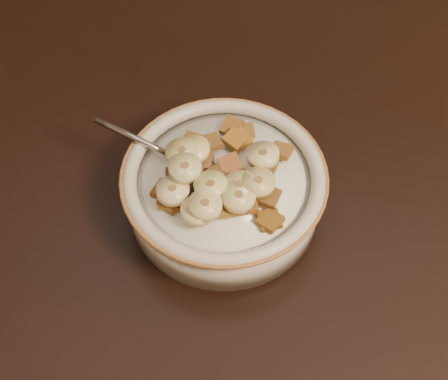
{
  "coord_description": "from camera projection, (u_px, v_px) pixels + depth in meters",
  "views": [
    {
      "loc": [
        -0.11,
        -0.53,
        1.29
      ],
      "look_at": [
        -0.12,
        -0.18,
        0.78
      ],
      "focal_mm": 50.0,
      "sensor_mm": 36.0,
      "label": 1
    }
  ],
  "objects": [
    {
      "name": "cereal_square_1",
      "position": [
        224.0,
        201.0,
        0.57
      ],
      "size": [
        0.02,
        0.02,
        0.01
      ],
      "primitive_type": "cube",
      "rotation": [
        -0.25,
        -0.05,
        2.95
      ],
      "color": "brown",
      "rests_on": "milk"
    },
    {
      "name": "banana_slice_5",
      "position": [
        182.0,
        153.0,
        0.59
      ],
      "size": [
        0.04,
        0.04,
        0.01
      ],
      "primitive_type": "cylinder",
      "rotation": [
        -0.08,
        -0.07,
        0.76
      ],
      "color": "#F0DF7E",
      "rests_on": "milk"
    },
    {
      "name": "cereal_square_13",
      "position": [
        239.0,
        140.0,
        0.62
      ],
      "size": [
        0.03,
        0.03,
        0.01
      ],
      "primitive_type": "cube",
      "rotation": [
        0.19,
        -0.12,
        0.64
      ],
      "color": "#905D17",
      "rests_on": "milk"
    },
    {
      "name": "cereal_square_0",
      "position": [
        232.0,
        127.0,
        0.63
      ],
      "size": [
        0.03,
        0.03,
        0.01
      ],
      "primitive_type": "cube",
      "rotation": [
        -0.22,
        -0.01,
        2.76
      ],
      "color": "brown",
      "rests_on": "milk"
    },
    {
      "name": "cereal_square_3",
      "position": [
        171.0,
        202.0,
        0.58
      ],
      "size": [
        0.03,
        0.03,
        0.01
      ],
      "primitive_type": "cube",
      "rotation": [
        -0.08,
        -0.14,
        2.58
      ],
      "color": "brown",
      "rests_on": "milk"
    },
    {
      "name": "cereal_square_17",
      "position": [
        191.0,
        159.0,
        0.6
      ],
      "size": [
        0.03,
        0.03,
        0.01
      ],
      "primitive_type": "cube",
      "rotation": [
        0.03,
        -0.05,
        2.59
      ],
      "color": "brown",
      "rests_on": "milk"
    },
    {
      "name": "cereal_square_9",
      "position": [
        202.0,
        162.0,
        0.6
      ],
      "size": [
        0.02,
        0.02,
        0.01
      ],
      "primitive_type": "cube",
      "rotation": [
        -0.22,
        -0.01,
        1.49
      ],
      "color": "brown",
      "rests_on": "milk"
    },
    {
      "name": "cereal_square_26",
      "position": [
        266.0,
        167.0,
        0.6
      ],
      "size": [
        0.03,
        0.03,
        0.01
      ],
      "primitive_type": "cube",
      "rotation": [
        -0.12,
        0.12,
        2.8
      ],
      "color": "brown",
      "rests_on": "milk"
    },
    {
      "name": "cereal_square_23",
      "position": [
        176.0,
        177.0,
        0.59
      ],
      "size": [
        0.02,
        0.02,
        0.01
      ],
      "primitive_type": "cube",
      "rotation": [
        -0.01,
        0.11,
        0.16
      ],
      "color": "brown",
      "rests_on": "milk"
    },
    {
      "name": "cereal_square_14",
      "position": [
        281.0,
        151.0,
        0.61
      ],
      "size": [
        0.03,
        0.03,
        0.01
      ],
      "primitive_type": "cube",
      "rotation": [
        0.17,
        0.11,
        2.78
      ],
      "color": "#97621A",
      "rests_on": "milk"
    },
    {
      "name": "cereal_square_25",
      "position": [
        230.0,
        165.0,
        0.58
      ],
      "size": [
        0.03,
        0.03,
        0.01
      ],
      "primitive_type": "cube",
      "rotation": [
        0.03,
        -0.16,
        0.45
      ],
      "color": "brown",
      "rests_on": "milk"
    },
    {
      "name": "cereal_square_20",
      "position": [
        224.0,
        207.0,
        0.57
      ],
      "size": [
        0.02,
        0.02,
        0.01
      ],
      "primitive_type": "cube",
      "rotation": [
        -0.09,
        0.13,
        0.2
      ],
      "color": "olive",
      "rests_on": "milk"
    },
    {
      "name": "banana_slice_2",
      "position": [
        185.0,
        168.0,
        0.58
      ],
      "size": [
        0.04,
        0.04,
        0.01
      ],
      "primitive_type": "cylinder",
      "rotation": [
        0.03,
        0.01,
        0.65
      ],
      "color": "#DECE87",
      "rests_on": "milk"
    },
    {
      "name": "cereal_bowl",
      "position": [
        224.0,
        194.0,
        0.62
      ],
      "size": [
        0.19,
        0.19,
        0.05
      ],
      "primitive_type": "cylinder",
      "color": "beige",
      "rests_on": "table"
    },
    {
      "name": "cereal_square_12",
      "position": [
        255.0,
        185.0,
        0.58
      ],
      "size": [
        0.03,
        0.03,
        0.01
      ],
      "primitive_type": "cube",
      "rotation": [
        0.19,
        -0.04,
        0.81
      ],
      "color": "brown",
      "rests_on": "milk"
    },
    {
      "name": "banana_slice_0",
      "position": [
        194.0,
        150.0,
        0.59
      ],
      "size": [
        0.04,
        0.04,
        0.01
      ],
      "primitive_type": "cylinder",
      "rotation": [
        -0.02,
        0.07,
        2.85
      ],
      "color": "#F7D481",
      "rests_on": "milk"
    },
    {
      "name": "banana_slice_10",
      "position": [
        258.0,
        183.0,
        0.57
      ],
      "size": [
        0.04,
        0.04,
        0.01
      ],
      "primitive_type": "cylinder",
      "rotation": [
        0.05,
        0.01,
        1.85
      ],
      "color": "#E3CC85",
      "rests_on": "milk"
    },
    {
      "name": "floor",
      "position": [
        283.0,
        338.0,
        1.4
      ],
      "size": [
        4.0,
        4.5,
        0.1
      ],
      "primitive_type": "cube",
      "color": "#422816",
      "rests_on": "ground"
    },
    {
      "name": "cereal_square_11",
      "position": [
        194.0,
        177.0,
        0.58
      ],
      "size": [
        0.03,
        0.03,
        0.01
      ],
      "primitive_type": "cube",
      "rotation": [
        0.16,
        0.04,
        1.9
      ],
      "color": "olive",
      "rests_on": "milk"
    },
    {
      "name": "banana_slice_3",
      "position": [
        211.0,
        186.0,
        0.57
      ],
      "size": [
        0.04,
        0.04,
        0.01
      ],
      "primitive_type": "cylinder",
      "rotation": [
        -0.01,
        0.11,
        2.41
      ],
      "color": "#D8C872",
      "rests_on": "milk"
    },
    {
      "name": "cereal_square_8",
      "position": [
        268.0,
        196.0,
        0.58
      ],
      "size": [
        0.03,
        0.03,
        0.01
      ],
      "primitive_type": "cube",
      "rotation": [
        -0.06,
        -0.07,
        2.78
      ],
      "color": "brown",
      "rests_on": "milk"
    },
    {
      "name": "banana_slice_9",
      "position": [
        197.0,
        211.0,
        0.56
      ],
      "size": [
        0.04,
        0.04,
        0.01
      ],
      "primitive_type": "cylinder",
      "rotation": [
        0.11,
        0.05,
        2.58
      ],
      "color": "#E6CF84",
      "rests_on": "milk"
    },
    {
      "name": "cereal_square_6",
      "position": [
        269.0,
        220.0,
        0.57
      ],
      "size": [
        0.03,
        0.03,
        0.01
      ],
      "primitive_type": "cube",
      "rotation": [
        0.0,
        -0.03,
        1.88
      ],
      "color": "brown",
      "rests_on": "milk"
    },
    {
      "name": "cereal_square_5",
      "position": [
        169.0,
        201.0,
        0.58
      ],
      "size": [
        0.02,
        0.02,
        0.01
      ],
      "primitive_type": "cube",
      "rotation": [
        -0.17,
        0.08,
        0.02
      ],
      "color": "brown",
      "rests_on": "milk"
    },
    {
      "name": "banana_slice_7",
      "position": [
        173.0,
        191.0,
        0.57
      ],
      "size": [
        0.04,
        0.04,
        0.01
      ],
      "primitive_type": "cylinder",
      "rotation": [
        -0.01,
        0.08,
        1.29
      ],
      "color": "#F7E3A4",
      "rests_on": "milk"
    },
    {
      "name": "cereal_square_7",
      "position": [
        211.0,
        142.0,
        0.62
      ],
      "size": [
        0.03,
        0.03,
        0.01
      ],
      "primitive_type": "cube",
      "rotation": [
        -0.13,
        0.04,
        0.42
      ],
      "color": "brown",
      "rests_on": "milk"
    },
    {
      "name": "cereal_square_24",
      "position": [
        235.0,
        139.0,
        0.62
      ],
      "size": [
        0.03,
        0.03,
        0.01
      ],
      "primitive_type": "cube",
      "rotation": [
        -0.0,
        -0.13,
        2.52
      ],
      "color": "#91631E",
      "rests_on": "milk"
    },
    {
      "name": "cereal_square_16",
      "position": [
        192.0,
        142.0,
        0.62
      ],
      "size": [
        0.03,
        0.03,
        0.01
      ],
      "primitive_type": "cube",
      "rotation": [
        -0.2,
        0.06,
        2.76
      ],
      "color": "brown",
      "rests_on": "milk"
    },
    {
      "name": "banana_slice_4",
      "position": [
        239.0,
        197.0,
        0.56
      ],
      "size": [
        0.04,
        0.04,
        0.01
      ],
      "primitive_type": "cylinder",
      "rotation": [
        0.09,
        0.01,
        1.33
      ],
      "color": "#F3D57F",
      "rests_on": "milk"
    },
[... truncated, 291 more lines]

